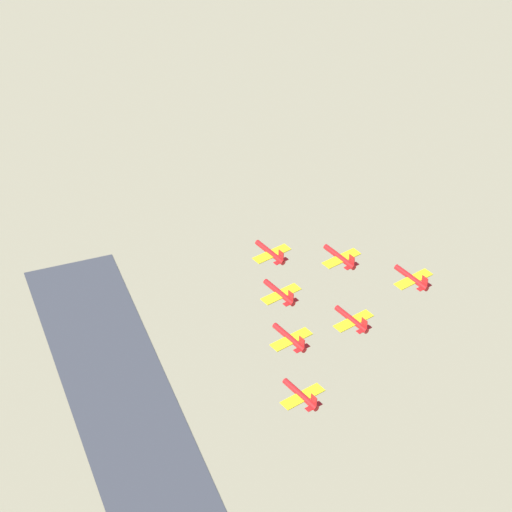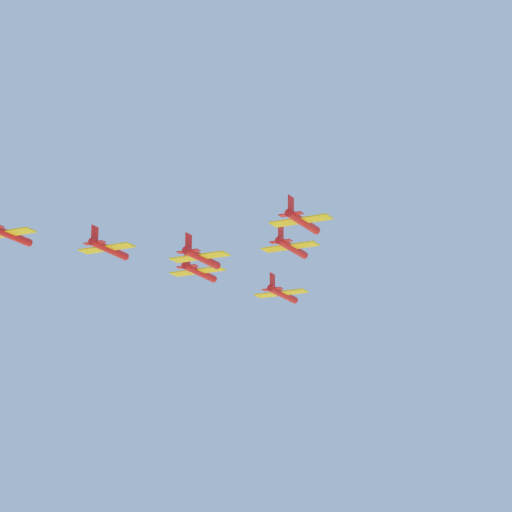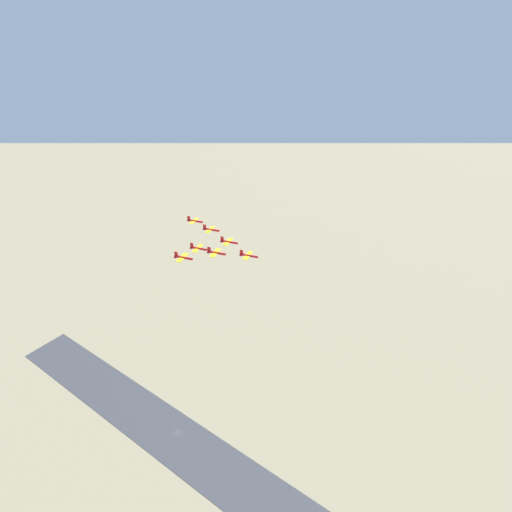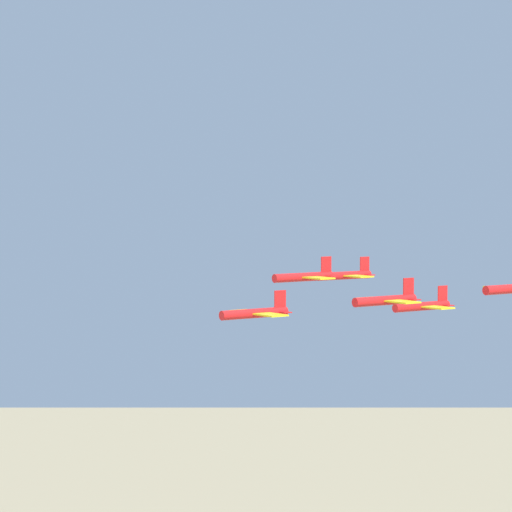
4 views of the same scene
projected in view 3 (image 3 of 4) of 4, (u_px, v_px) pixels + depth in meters
The scene contains 9 objects.
ground_plane at pixel (178, 433), 277.20m from camera, with size 3000.00×3000.00×0.00m, color gray.
runway_strip at pixel (251, 493), 240.78m from camera, with size 251.26×414.79×0.20m.
jet_0 at pixel (248, 256), 160.17m from camera, with size 6.67×6.65×2.58m.
jet_1 at pixel (228, 242), 168.08m from camera, with size 6.67×6.65×2.58m.
jet_2 at pixel (216, 253), 156.51m from camera, with size 6.67×6.65×2.58m.
jet_3 at pixel (211, 230), 176.04m from camera, with size 6.67×6.65×2.58m.
jet_4 at pixel (198, 248), 166.58m from camera, with size 6.67×6.65×2.58m.
jet_5 at pixel (183, 257), 154.49m from camera, with size 6.67×6.65×2.58m.
jet_6 at pixel (194, 221), 184.63m from camera, with size 6.67×6.65×2.58m.
Camera 3 is at (-30.12, -186.81, 243.08)m, focal length 28.00 mm.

